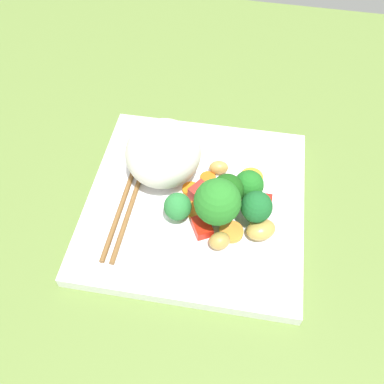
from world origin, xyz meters
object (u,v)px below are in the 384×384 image
Objects in this scene: rice_mound at (163,153)px; carrot_slice_5 at (251,177)px; square_plate at (196,203)px; chopstick_pair at (129,196)px; broccoli_floret_4 at (178,207)px.

rice_mound reaches higher than carrot_slice_5.
square_plate is 8.00cm from rice_mound.
chopstick_pair is at bearing -126.55° from rice_mound.
chopstick_pair is at bearing 165.79° from broccoli_floret_4.
chopstick_pair is (-8.77, -1.51, 1.22)cm from square_plate.
rice_mound is 12.73cm from carrot_slice_5.
square_plate is 9.09× the size of carrot_slice_5.
broccoli_floret_4 is (-1.67, -3.31, 3.22)cm from square_plate.
rice_mound is 7.36cm from chopstick_pair.
carrot_slice_5 is (12.03, 1.40, -3.93)cm from rice_mound.
carrot_slice_5 is 0.16× the size of chopstick_pair.
square_plate is at bearing 99.23° from chopstick_pair.
square_plate is 6.64× the size of broccoli_floret_4.
rice_mound is at bearing 145.35° from square_plate.
broccoli_floret_4 is at bearing -63.56° from rice_mound.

